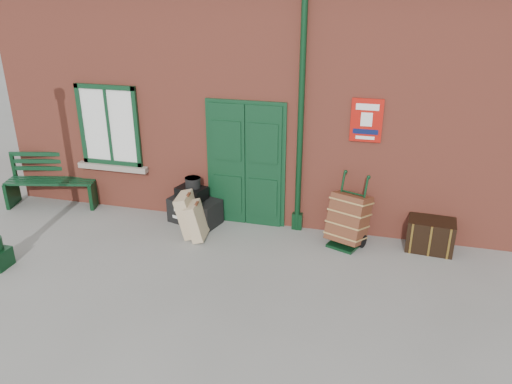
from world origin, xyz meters
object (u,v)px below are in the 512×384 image
(bench, at_px, (53,178))
(houdini_trunk, at_px, (195,211))
(porter_trolley, at_px, (348,219))
(dark_trunk, at_px, (430,235))

(bench, xyz_separation_m, houdini_trunk, (2.98, -0.09, -0.30))
(bench, relative_size, porter_trolley, 1.49)
(bench, relative_size, houdini_trunk, 1.95)
(houdini_trunk, bearing_deg, bench, -166.21)
(porter_trolley, bearing_deg, houdini_trunk, -161.28)
(houdini_trunk, relative_size, porter_trolley, 0.76)
(porter_trolley, distance_m, dark_trunk, 1.35)
(dark_trunk, bearing_deg, porter_trolley, -169.29)
(bench, relative_size, dark_trunk, 2.42)
(bench, xyz_separation_m, dark_trunk, (7.08, -0.08, -0.27))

